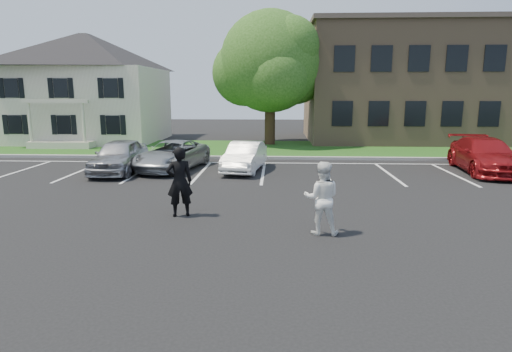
# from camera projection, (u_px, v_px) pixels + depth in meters

# --- Properties ---
(ground_plane) EXTENTS (90.00, 90.00, 0.00)m
(ground_plane) POSITION_uv_depth(u_px,v_px,m) (254.00, 229.00, 11.37)
(ground_plane) COLOR black
(ground_plane) RESTS_ON ground
(curb) EXTENTS (40.00, 0.30, 0.15)m
(curb) POSITION_uv_depth(u_px,v_px,m) (265.00, 158.00, 23.11)
(curb) COLOR gray
(curb) RESTS_ON ground
(grass_strip) EXTENTS (44.00, 8.00, 0.08)m
(grass_strip) POSITION_uv_depth(u_px,v_px,m) (267.00, 149.00, 27.04)
(grass_strip) COLOR #1E3D17
(grass_strip) RESTS_ON ground
(stall_lines) EXTENTS (34.00, 5.36, 0.01)m
(stall_lines) POSITION_uv_depth(u_px,v_px,m) (293.00, 169.00, 20.08)
(stall_lines) COLOR silver
(stall_lines) RESTS_ON ground
(house) EXTENTS (10.30, 9.22, 7.60)m
(house) POSITION_uv_depth(u_px,v_px,m) (88.00, 88.00, 30.78)
(house) COLOR #BEB49A
(house) RESTS_ON ground
(office_building) EXTENTS (22.40, 10.40, 8.30)m
(office_building) POSITION_uv_depth(u_px,v_px,m) (459.00, 84.00, 31.47)
(office_building) COLOR #8A6E52
(office_building) RESTS_ON ground
(tree) EXTENTS (7.80, 7.20, 8.80)m
(tree) POSITION_uv_depth(u_px,v_px,m) (272.00, 64.00, 28.14)
(tree) COLOR black
(tree) RESTS_ON ground
(man_black_suit) EXTENTS (0.87, 0.70, 2.05)m
(man_black_suit) POSITION_uv_depth(u_px,v_px,m) (180.00, 182.00, 12.40)
(man_black_suit) COLOR black
(man_black_suit) RESTS_ON ground
(man_white_shirt) EXTENTS (0.98, 0.79, 1.88)m
(man_white_shirt) POSITION_uv_depth(u_px,v_px,m) (322.00, 198.00, 10.85)
(man_white_shirt) COLOR white
(man_white_shirt) RESTS_ON ground
(car_silver_west) EXTENTS (1.89, 4.46, 1.50)m
(car_silver_west) POSITION_uv_depth(u_px,v_px,m) (119.00, 156.00, 19.21)
(car_silver_west) COLOR #A4A4A9
(car_silver_west) RESTS_ON ground
(car_silver_minivan) EXTENTS (3.14, 5.15, 1.33)m
(car_silver_minivan) POSITION_uv_depth(u_px,v_px,m) (172.00, 155.00, 19.97)
(car_silver_minivan) COLOR #9C9FA2
(car_silver_minivan) RESTS_ON ground
(car_white_sedan) EXTENTS (1.96, 4.15, 1.32)m
(car_white_sedan) POSITION_uv_depth(u_px,v_px,m) (245.00, 157.00, 19.58)
(car_white_sedan) COLOR white
(car_white_sedan) RESTS_ON ground
(car_red_compact) EXTENTS (2.67, 5.48, 1.54)m
(car_red_compact) POSITION_uv_depth(u_px,v_px,m) (485.00, 155.00, 19.27)
(car_red_compact) COLOR maroon
(car_red_compact) RESTS_ON ground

